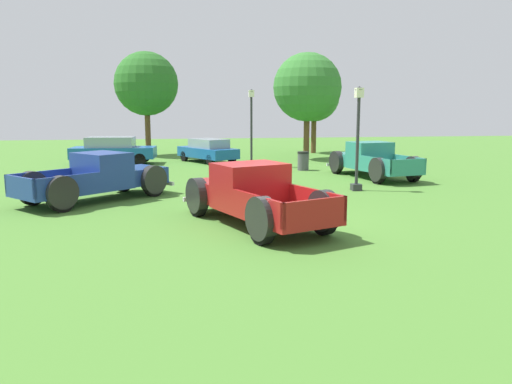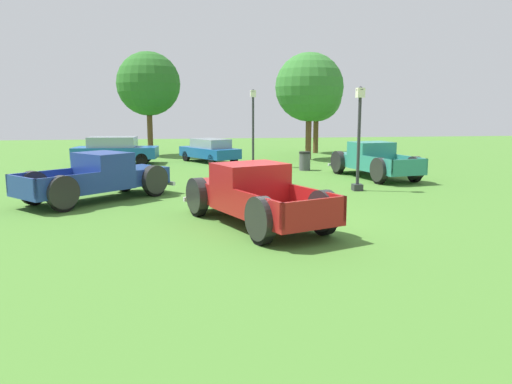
{
  "view_description": "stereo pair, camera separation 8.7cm",
  "coord_description": "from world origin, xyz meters",
  "px_view_note": "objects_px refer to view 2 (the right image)",
  "views": [
    {
      "loc": [
        -2.8,
        -13.42,
        3.09
      ],
      "look_at": [
        -0.68,
        -0.38,
        0.9
      ],
      "focal_mm": 35.28,
      "sensor_mm": 36.0,
      "label": 1
    },
    {
      "loc": [
        -2.72,
        -13.44,
        3.09
      ],
      "look_at": [
        -0.68,
        -0.38,
        0.9
      ],
      "focal_mm": 35.28,
      "sensor_mm": 36.0,
      "label": 2
    }
  ],
  "objects_px": {
    "pickup_truck_behind_left": "(370,160)",
    "oak_tree_west": "(309,87)",
    "pickup_truck_behind_right": "(105,177)",
    "sedan_distant_a": "(115,150)",
    "trash_can": "(305,161)",
    "oak_tree_east": "(316,96)",
    "oak_tree_center": "(148,84)",
    "lamp_post_far": "(359,136)",
    "pickup_truck_foreground": "(249,194)",
    "lamp_post_near": "(253,126)",
    "sedan_distant_b": "(210,150)"
  },
  "relations": [
    {
      "from": "oak_tree_east",
      "to": "oak_tree_center",
      "type": "relative_size",
      "value": 0.84
    },
    {
      "from": "pickup_truck_behind_left",
      "to": "sedan_distant_b",
      "type": "xyz_separation_m",
      "value": [
        -6.87,
        7.46,
        -0.04
      ]
    },
    {
      "from": "lamp_post_near",
      "to": "oak_tree_west",
      "type": "height_order",
      "value": "oak_tree_west"
    },
    {
      "from": "oak_tree_west",
      "to": "oak_tree_center",
      "type": "bearing_deg",
      "value": 156.62
    },
    {
      "from": "pickup_truck_behind_left",
      "to": "lamp_post_far",
      "type": "xyz_separation_m",
      "value": [
        -1.96,
        -3.71,
        1.3
      ]
    },
    {
      "from": "trash_can",
      "to": "oak_tree_east",
      "type": "xyz_separation_m",
      "value": [
        3.3,
        9.85,
        3.47
      ]
    },
    {
      "from": "pickup_truck_behind_right",
      "to": "trash_can",
      "type": "bearing_deg",
      "value": 38.33
    },
    {
      "from": "pickup_truck_foreground",
      "to": "lamp_post_far",
      "type": "bearing_deg",
      "value": 44.38
    },
    {
      "from": "oak_tree_west",
      "to": "oak_tree_center",
      "type": "relative_size",
      "value": 0.95
    },
    {
      "from": "sedan_distant_a",
      "to": "oak_tree_center",
      "type": "relative_size",
      "value": 0.7
    },
    {
      "from": "pickup_truck_behind_right",
      "to": "sedan_distant_a",
      "type": "relative_size",
      "value": 1.09
    },
    {
      "from": "lamp_post_far",
      "to": "pickup_truck_behind_left",
      "type": "bearing_deg",
      "value": 62.15
    },
    {
      "from": "pickup_truck_behind_left",
      "to": "trash_can",
      "type": "height_order",
      "value": "pickup_truck_behind_left"
    },
    {
      "from": "oak_tree_west",
      "to": "pickup_truck_behind_right",
      "type": "bearing_deg",
      "value": -130.11
    },
    {
      "from": "sedan_distant_a",
      "to": "lamp_post_near",
      "type": "relative_size",
      "value": 1.15
    },
    {
      "from": "sedan_distant_a",
      "to": "oak_tree_east",
      "type": "distance_m",
      "value": 14.55
    },
    {
      "from": "trash_can",
      "to": "oak_tree_west",
      "type": "xyz_separation_m",
      "value": [
        1.6,
        5.42,
        3.9
      ]
    },
    {
      "from": "sedan_distant_b",
      "to": "oak_tree_east",
      "type": "distance_m",
      "value": 9.97
    },
    {
      "from": "oak_tree_east",
      "to": "oak_tree_center",
      "type": "distance_m",
      "value": 11.5
    },
    {
      "from": "sedan_distant_a",
      "to": "oak_tree_west",
      "type": "bearing_deg",
      "value": 4.19
    },
    {
      "from": "sedan_distant_b",
      "to": "lamp_post_near",
      "type": "height_order",
      "value": "lamp_post_near"
    },
    {
      "from": "sedan_distant_a",
      "to": "lamp_post_far",
      "type": "xyz_separation_m",
      "value": [
        10.27,
        -11.16,
        1.26
      ]
    },
    {
      "from": "sedan_distant_b",
      "to": "lamp_post_far",
      "type": "xyz_separation_m",
      "value": [
        4.91,
        -11.17,
        1.34
      ]
    },
    {
      "from": "lamp_post_near",
      "to": "sedan_distant_b",
      "type": "bearing_deg",
      "value": 130.17
    },
    {
      "from": "pickup_truck_foreground",
      "to": "lamp_post_near",
      "type": "xyz_separation_m",
      "value": [
        2.12,
        13.36,
        1.39
      ]
    },
    {
      "from": "lamp_post_near",
      "to": "oak_tree_west",
      "type": "bearing_deg",
      "value": 40.7
    },
    {
      "from": "pickup_truck_foreground",
      "to": "sedan_distant_b",
      "type": "height_order",
      "value": "pickup_truck_foreground"
    },
    {
      "from": "pickup_truck_foreground",
      "to": "oak_tree_east",
      "type": "xyz_separation_m",
      "value": [
        7.78,
        21.2,
        3.17
      ]
    },
    {
      "from": "pickup_truck_behind_right",
      "to": "lamp_post_far",
      "type": "xyz_separation_m",
      "value": [
        9.25,
        0.42,
        1.29
      ]
    },
    {
      "from": "pickup_truck_foreground",
      "to": "lamp_post_far",
      "type": "distance_m",
      "value": 6.93
    },
    {
      "from": "oak_tree_west",
      "to": "pickup_truck_behind_left",
      "type": "bearing_deg",
      "value": -84.87
    },
    {
      "from": "trash_can",
      "to": "pickup_truck_behind_right",
      "type": "bearing_deg",
      "value": -141.67
    },
    {
      "from": "pickup_truck_foreground",
      "to": "pickup_truck_behind_right",
      "type": "height_order",
      "value": "pickup_truck_foreground"
    },
    {
      "from": "pickup_truck_behind_left",
      "to": "oak_tree_west",
      "type": "distance_m",
      "value": 9.08
    },
    {
      "from": "pickup_truck_behind_left",
      "to": "pickup_truck_behind_right",
      "type": "distance_m",
      "value": 11.95
    },
    {
      "from": "pickup_truck_foreground",
      "to": "pickup_truck_behind_left",
      "type": "height_order",
      "value": "pickup_truck_foreground"
    },
    {
      "from": "lamp_post_near",
      "to": "lamp_post_far",
      "type": "relative_size",
      "value": 1.05
    },
    {
      "from": "lamp_post_near",
      "to": "trash_can",
      "type": "height_order",
      "value": "lamp_post_near"
    },
    {
      "from": "pickup_truck_behind_right",
      "to": "lamp_post_far",
      "type": "relative_size",
      "value": 1.32
    },
    {
      "from": "pickup_truck_behind_right",
      "to": "lamp_post_near",
      "type": "distance_m",
      "value": 11.21
    },
    {
      "from": "trash_can",
      "to": "lamp_post_near",
      "type": "bearing_deg",
      "value": 139.5
    },
    {
      "from": "pickup_truck_behind_right",
      "to": "lamp_post_near",
      "type": "xyz_separation_m",
      "value": [
        6.51,
        9.02,
        1.4
      ]
    },
    {
      "from": "pickup_truck_foreground",
      "to": "oak_tree_center",
      "type": "distance_m",
      "value": 21.67
    },
    {
      "from": "lamp_post_near",
      "to": "oak_tree_west",
      "type": "xyz_separation_m",
      "value": [
        3.96,
        3.4,
        2.21
      ]
    },
    {
      "from": "trash_can",
      "to": "oak_tree_west",
      "type": "relative_size",
      "value": 0.15
    },
    {
      "from": "pickup_truck_behind_left",
      "to": "oak_tree_west",
      "type": "relative_size",
      "value": 0.85
    },
    {
      "from": "sedan_distant_a",
      "to": "lamp_post_far",
      "type": "relative_size",
      "value": 1.21
    },
    {
      "from": "lamp_post_near",
      "to": "oak_tree_east",
      "type": "bearing_deg",
      "value": 54.17
    },
    {
      "from": "pickup_truck_behind_left",
      "to": "sedan_distant_a",
      "type": "relative_size",
      "value": 1.16
    },
    {
      "from": "pickup_truck_behind_left",
      "to": "lamp_post_far",
      "type": "bearing_deg",
      "value": -117.85
    }
  ]
}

